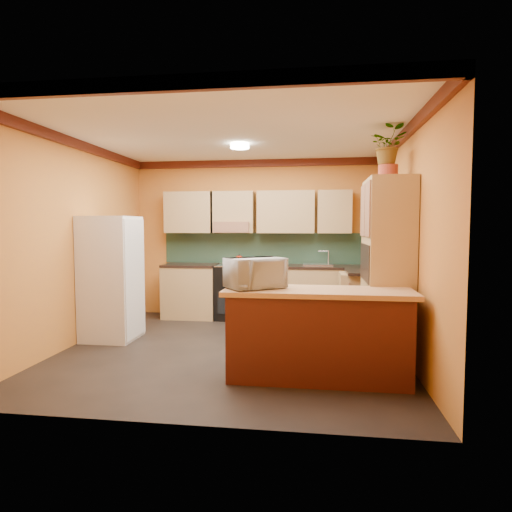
{
  "coord_description": "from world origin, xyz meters",
  "views": [
    {
      "loc": [
        1.03,
        -5.26,
        1.57
      ],
      "look_at": [
        0.24,
        0.45,
        1.16
      ],
      "focal_mm": 30.0,
      "sensor_mm": 36.0,
      "label": 1
    }
  ],
  "objects_px": {
    "base_cabinets_back": "(271,293)",
    "pantry": "(387,271)",
    "stove": "(234,292)",
    "fridge": "(111,278)",
    "microwave": "(255,273)",
    "breakfast_bar": "(318,337)"
  },
  "relations": [
    {
      "from": "base_cabinets_back",
      "to": "pantry",
      "type": "distance_m",
      "value": 2.62
    },
    {
      "from": "stove",
      "to": "fridge",
      "type": "relative_size",
      "value": 0.54
    },
    {
      "from": "pantry",
      "to": "microwave",
      "type": "relative_size",
      "value": 3.73
    },
    {
      "from": "pantry",
      "to": "breakfast_bar",
      "type": "xyz_separation_m",
      "value": [
        -0.78,
        -0.71,
        -0.61
      ]
    },
    {
      "from": "stove",
      "to": "fridge",
      "type": "height_order",
      "value": "fridge"
    },
    {
      "from": "pantry",
      "to": "breakfast_bar",
      "type": "height_order",
      "value": "pantry"
    },
    {
      "from": "base_cabinets_back",
      "to": "breakfast_bar",
      "type": "relative_size",
      "value": 2.03
    },
    {
      "from": "fridge",
      "to": "pantry",
      "type": "relative_size",
      "value": 0.81
    },
    {
      "from": "base_cabinets_back",
      "to": "microwave",
      "type": "xyz_separation_m",
      "value": [
        0.12,
        -2.74,
        0.65
      ]
    },
    {
      "from": "base_cabinets_back",
      "to": "pantry",
      "type": "relative_size",
      "value": 1.74
    },
    {
      "from": "stove",
      "to": "pantry",
      "type": "xyz_separation_m",
      "value": [
        2.17,
        -2.03,
        0.59
      ]
    },
    {
      "from": "fridge",
      "to": "pantry",
      "type": "bearing_deg",
      "value": -7.96
    },
    {
      "from": "pantry",
      "to": "fridge",
      "type": "bearing_deg",
      "value": 172.04
    },
    {
      "from": "stove",
      "to": "base_cabinets_back",
      "type": "bearing_deg",
      "value": 0.0
    },
    {
      "from": "base_cabinets_back",
      "to": "microwave",
      "type": "relative_size",
      "value": 6.48
    },
    {
      "from": "stove",
      "to": "pantry",
      "type": "distance_m",
      "value": 3.03
    },
    {
      "from": "stove",
      "to": "breakfast_bar",
      "type": "height_order",
      "value": "stove"
    },
    {
      "from": "base_cabinets_back",
      "to": "fridge",
      "type": "distance_m",
      "value": 2.6
    },
    {
      "from": "breakfast_bar",
      "to": "microwave",
      "type": "distance_m",
      "value": 0.91
    },
    {
      "from": "base_cabinets_back",
      "to": "breakfast_bar",
      "type": "height_order",
      "value": "same"
    },
    {
      "from": "base_cabinets_back",
      "to": "fridge",
      "type": "height_order",
      "value": "fridge"
    },
    {
      "from": "pantry",
      "to": "breakfast_bar",
      "type": "relative_size",
      "value": 1.17
    }
  ]
}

